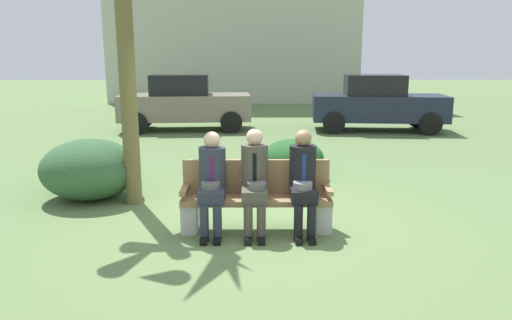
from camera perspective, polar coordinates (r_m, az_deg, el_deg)
The scene contains 11 objects.
ground_plane at distance 6.55m, azimuth 0.46°, elevation -7.53°, with size 80.00×80.00×0.00m, color #5B7745.
park_bench at distance 6.21m, azimuth 0.03°, elevation -4.53°, with size 1.91×0.44×0.90m.
seated_man_left at distance 6.03m, azimuth -5.27°, elevation -2.16°, with size 0.34×0.72×1.30m.
seated_man_middle at distance 6.01m, azimuth -0.16°, elevation -1.99°, with size 0.34×0.72×1.33m.
seated_man_right at distance 6.04m, azimuth 5.64°, elevation -2.04°, with size 0.34×0.72×1.32m.
shrub_near_bench at distance 8.81m, azimuth -19.40°, elevation -0.50°, with size 1.21×1.11×0.75m, color #1F6223.
shrub_mid_lawn at distance 7.98m, azimuth -19.21°, elevation -1.04°, with size 1.52×1.40×0.95m, color #325A35.
shrub_far_lawn at distance 8.90m, azimuth 4.40°, elevation 0.19°, with size 1.15×1.06×0.72m, color #255927.
parked_car_near at distance 14.78m, azimuth -8.54°, elevation 6.79°, with size 4.00×1.94×1.68m.
parked_car_far at distance 14.91m, azimuth 14.25°, elevation 6.60°, with size 4.03×2.00×1.68m.
building_backdrop at distance 27.13m, azimuth -2.44°, elevation 18.18°, with size 12.54×8.97×9.96m.
Camera 1 is at (-0.10, -6.16, 2.22)m, focal length 33.56 mm.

